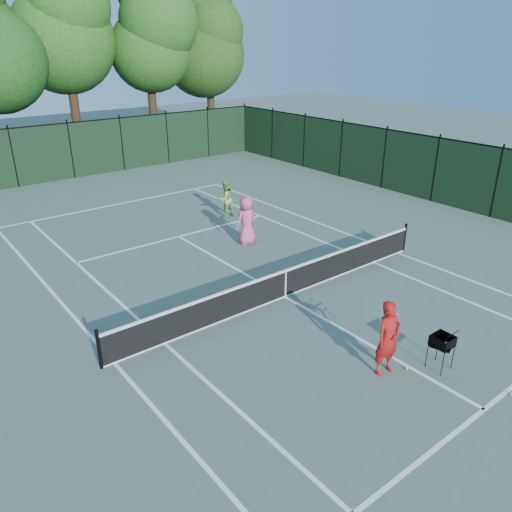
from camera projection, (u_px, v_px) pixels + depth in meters
ground at (285, 297)px, 15.16m from camera, size 90.00×90.00×0.00m
sideline_doubles_left at (114, 363)px, 12.06m from camera, size 0.10×23.77×0.01m
sideline_doubles_right at (398, 253)px, 18.27m from camera, size 0.10×23.77×0.01m
sideline_singles_left at (165, 343)px, 12.83m from camera, size 0.10×23.77×0.01m
sideline_singles_right at (373, 262)px, 17.49m from camera, size 0.10×23.77×0.01m
baseline_far at (121, 204)px, 23.73m from camera, size 10.97×0.10×0.01m
service_line_near at (484, 409)px, 10.55m from camera, size 8.23×0.10×0.01m
service_line_far at (179, 236)px, 19.78m from camera, size 8.23×0.10×0.01m
center_service_line at (285, 297)px, 15.16m from camera, size 0.10×12.80×0.01m
tennis_net at (285, 283)px, 14.97m from camera, size 11.69×0.09×1.06m
fence_far at (71, 151)px, 27.54m from camera, size 24.00×0.05×3.00m
fence_right at (497, 184)px, 21.36m from camera, size 0.05×36.00×3.00m
tree_3 at (60, 5)px, 28.77m from camera, size 7.00×7.00×14.45m
tree_4 at (146, 23)px, 31.44m from camera, size 6.20×6.20×12.97m
tree_5 at (208, 31)px, 34.81m from camera, size 5.80×5.80×12.23m
coach at (388, 338)px, 11.39m from camera, size 0.99×0.61×1.84m
player_pink at (247, 221)px, 18.76m from camera, size 0.91×0.61×1.83m
player_green at (225, 199)px, 21.64m from camera, size 0.83×0.67×1.65m
ball_hopper at (442, 341)px, 11.60m from camera, size 0.58×0.58×0.88m
loose_ball_near_cart at (511, 394)px, 10.96m from camera, size 0.07×0.07×0.07m
loose_ball_midcourt at (407, 369)px, 11.79m from camera, size 0.07×0.07×0.07m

